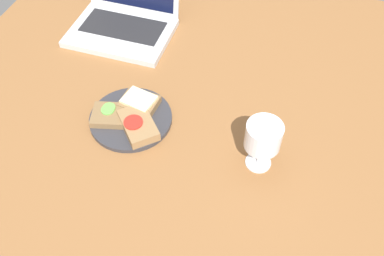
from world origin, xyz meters
TOP-DOWN VIEW (x-y plane):
  - wooden_table at (0.00, 0.00)cm, footprint 140.00×140.00cm
  - plate at (-11.70, -5.54)cm, footprint 21.46×21.46cm
  - sandwich_with_cheese at (-10.95, -1.10)cm, footprint 10.05×8.31cm
  - sandwich_with_cucumber at (-16.00, -7.07)cm, footprint 12.02×10.01cm
  - sandwich_with_tomato at (-8.26, -8.44)cm, footprint 13.35×13.64cm
  - wine_glass at (22.74, -8.74)cm, footprint 8.35×8.35cm
  - laptop at (-28.27, 29.89)cm, footprint 30.89×26.59cm

SIDE VIEW (x-z plane):
  - wooden_table at x=0.00cm, z-range 0.00..3.00cm
  - plate at x=-11.70cm, z-range 3.00..4.24cm
  - sandwich_with_cucumber at x=-16.00cm, z-range 4.10..6.37cm
  - sandwich_with_cheese at x=-10.95cm, z-range 4.16..6.98cm
  - sandwich_with_tomato at x=-8.26cm, z-range 4.09..7.09cm
  - laptop at x=-28.27cm, z-range -4.12..19.38cm
  - wine_glass at x=22.74cm, z-range 5.89..19.52cm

